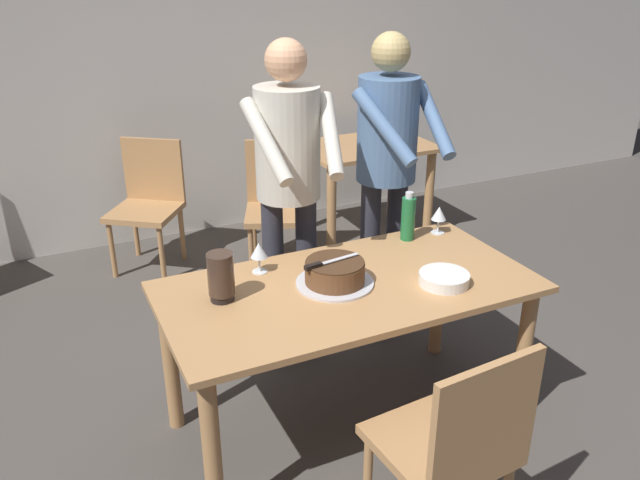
% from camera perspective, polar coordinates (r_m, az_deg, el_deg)
% --- Properties ---
extents(ground_plane, '(14.00, 14.00, 0.00)m').
position_cam_1_polar(ground_plane, '(3.21, 2.32, -15.86)').
color(ground_plane, '#4C4742').
extents(back_wall, '(10.00, 0.12, 2.70)m').
position_cam_1_polar(back_wall, '(5.06, -12.12, 15.36)').
color(back_wall, silver).
rests_on(back_wall, ground_plane).
extents(main_dining_table, '(1.63, 0.82, 0.75)m').
position_cam_1_polar(main_dining_table, '(2.85, 2.53, -5.96)').
color(main_dining_table, tan).
rests_on(main_dining_table, ground_plane).
extents(cake_on_platter, '(0.34, 0.34, 0.11)m').
position_cam_1_polar(cake_on_platter, '(2.77, 1.33, -3.00)').
color(cake_on_platter, silver).
rests_on(cake_on_platter, main_dining_table).
extents(cake_knife, '(0.27, 0.06, 0.02)m').
position_cam_1_polar(cake_knife, '(2.71, 0.08, -2.15)').
color(cake_knife, silver).
rests_on(cake_knife, cake_on_platter).
extents(plate_stack, '(0.22, 0.22, 0.05)m').
position_cam_1_polar(plate_stack, '(2.84, 10.97, -3.39)').
color(plate_stack, white).
rests_on(plate_stack, main_dining_table).
extents(wine_glass_near, '(0.08, 0.08, 0.14)m').
position_cam_1_polar(wine_glass_near, '(2.87, -5.45, -1.00)').
color(wine_glass_near, silver).
rests_on(wine_glass_near, main_dining_table).
extents(wine_glass_far, '(0.08, 0.08, 0.14)m').
position_cam_1_polar(wine_glass_far, '(3.32, 10.53, 2.27)').
color(wine_glass_far, silver).
rests_on(wine_glass_far, main_dining_table).
extents(water_bottle, '(0.07, 0.07, 0.25)m').
position_cam_1_polar(water_bottle, '(3.22, 7.84, 1.97)').
color(water_bottle, '#1E6B38').
rests_on(water_bottle, main_dining_table).
extents(hurricane_lamp, '(0.11, 0.11, 0.21)m').
position_cam_1_polar(hurricane_lamp, '(2.65, -8.80, -3.24)').
color(hurricane_lamp, black).
rests_on(hurricane_lamp, main_dining_table).
extents(person_cutting_cake, '(0.47, 0.56, 1.72)m').
position_cam_1_polar(person_cutting_cake, '(3.18, -2.80, 5.93)').
color(person_cutting_cake, '#2D2D38').
rests_on(person_cutting_cake, ground_plane).
extents(person_standing_beside, '(0.47, 0.56, 1.72)m').
position_cam_1_polar(person_standing_beside, '(3.46, 6.01, 7.31)').
color(person_standing_beside, '#2D2D38').
rests_on(person_standing_beside, ground_plane).
extents(chair_near_side, '(0.47, 0.47, 0.90)m').
position_cam_1_polar(chair_near_side, '(2.40, 11.86, -17.27)').
color(chair_near_side, tan).
rests_on(chair_near_side, ground_plane).
extents(background_table, '(1.00, 0.70, 0.74)m').
position_cam_1_polar(background_table, '(5.02, 4.04, 6.68)').
color(background_table, tan).
rests_on(background_table, ground_plane).
extents(background_chair_0, '(0.58, 0.58, 0.90)m').
position_cam_1_polar(background_chair_0, '(4.49, -3.77, 3.42)').
color(background_chair_0, tan).
rests_on(background_chair_0, ground_plane).
extents(background_chair_2, '(0.61, 0.61, 0.90)m').
position_cam_1_polar(background_chair_2, '(4.67, -15.01, 3.47)').
color(background_chair_2, tan).
rests_on(background_chair_2, ground_plane).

